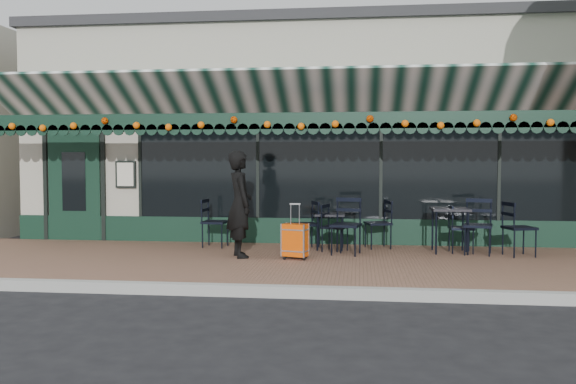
# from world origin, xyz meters

# --- Properties ---
(ground) EXTENTS (80.00, 80.00, 0.00)m
(ground) POSITION_xyz_m (0.00, 0.00, 0.00)
(ground) COLOR black
(ground) RESTS_ON ground
(sidewalk) EXTENTS (18.00, 4.00, 0.15)m
(sidewalk) POSITION_xyz_m (0.00, 2.00, 0.07)
(sidewalk) COLOR brown
(sidewalk) RESTS_ON ground
(curb) EXTENTS (18.00, 0.16, 0.15)m
(curb) POSITION_xyz_m (0.00, -0.08, 0.07)
(curb) COLOR #9E9E99
(curb) RESTS_ON ground
(restaurant_building) EXTENTS (12.00, 9.60, 4.50)m
(restaurant_building) POSITION_xyz_m (0.00, 7.84, 2.27)
(restaurant_building) COLOR #A9A792
(restaurant_building) RESTS_ON ground
(woman) EXTENTS (0.66, 0.77, 1.79)m
(woman) POSITION_xyz_m (-1.01, 2.19, 1.04)
(woman) COLOR black
(woman) RESTS_ON sidewalk
(suitcase) EXTENTS (0.45, 0.33, 0.92)m
(suitcase) POSITION_xyz_m (-0.06, 2.06, 0.46)
(suitcase) COLOR #DA4906
(suitcase) RESTS_ON sidewalk
(cafe_table_a) EXTENTS (0.64, 0.64, 0.79)m
(cafe_table_a) POSITION_xyz_m (2.58, 3.11, 0.86)
(cafe_table_a) COLOR black
(cafe_table_a) RESTS_ON sidewalk
(cafe_table_b) EXTENTS (0.53, 0.53, 0.66)m
(cafe_table_b) POSITION_xyz_m (0.46, 3.26, 0.74)
(cafe_table_b) COLOR black
(cafe_table_b) RESTS_ON sidewalk
(chair_a_left) EXTENTS (0.57, 0.57, 0.91)m
(chair_a_left) POSITION_xyz_m (1.34, 3.51, 0.60)
(chair_a_left) COLOR black
(chair_a_left) RESTS_ON sidewalk
(chair_a_right) EXTENTS (0.44, 0.44, 0.85)m
(chair_a_right) POSITION_xyz_m (2.78, 3.13, 0.58)
(chair_a_right) COLOR black
(chair_a_right) RESTS_ON sidewalk
(chair_a_front) EXTENTS (0.59, 0.59, 0.98)m
(chair_a_front) POSITION_xyz_m (3.04, 2.95, 0.64)
(chair_a_front) COLOR black
(chair_a_front) RESTS_ON sidewalk
(chair_a_extra) EXTENTS (0.58, 0.58, 0.95)m
(chair_a_extra) POSITION_xyz_m (3.70, 2.84, 0.62)
(chair_a_extra) COLOR black
(chair_a_extra) RESTS_ON sidewalk
(chair_b_left) EXTENTS (0.58, 0.58, 0.90)m
(chair_b_left) POSITION_xyz_m (0.01, 3.23, 0.60)
(chair_b_left) COLOR black
(chair_b_left) RESTS_ON sidewalk
(chair_b_right) EXTENTS (0.54, 0.54, 0.86)m
(chair_b_right) POSITION_xyz_m (0.56, 3.00, 0.58)
(chair_b_right) COLOR black
(chair_b_right) RESTS_ON sidewalk
(chair_b_front) EXTENTS (0.59, 0.59, 1.00)m
(chair_b_front) POSITION_xyz_m (0.76, 2.67, 0.65)
(chair_b_front) COLOR black
(chair_b_front) RESTS_ON sidewalk
(chair_solo) EXTENTS (0.49, 0.49, 0.92)m
(chair_solo) POSITION_xyz_m (-1.71, 3.32, 0.61)
(chair_solo) COLOR black
(chair_solo) RESTS_ON sidewalk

